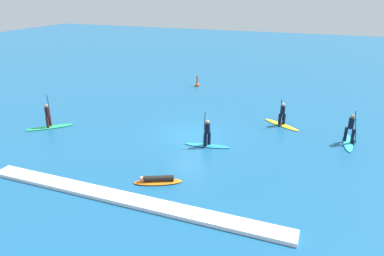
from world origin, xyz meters
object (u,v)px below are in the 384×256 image
(surfer_on_yellow_board, at_px, (282,119))
(surfer_on_blue_board, at_px, (207,139))
(surfer_on_green_board, at_px, (49,122))
(marker_buoy, at_px, (197,84))
(surfer_on_orange_board, at_px, (158,180))
(surfer_on_teal_board, at_px, (349,136))

(surfer_on_yellow_board, bearing_deg, surfer_on_blue_board, -93.99)
(surfer_on_yellow_board, xyz_separation_m, surfer_on_green_board, (-15.08, -6.29, -0.04))
(surfer_on_blue_board, relative_size, marker_buoy, 2.35)
(surfer_on_orange_board, relative_size, surfer_on_green_board, 0.89)
(surfer_on_green_board, bearing_deg, surfer_on_yellow_board, -20.37)
(surfer_on_teal_board, height_order, surfer_on_green_board, surfer_on_green_board)
(surfer_on_blue_board, distance_m, marker_buoy, 14.15)
(surfer_on_yellow_board, xyz_separation_m, surfer_on_orange_board, (-4.71, -10.31, -0.32))
(surfer_on_yellow_board, height_order, surfer_on_teal_board, surfer_on_teal_board)
(surfer_on_blue_board, height_order, surfer_on_teal_board, surfer_on_blue_board)
(surfer_on_blue_board, distance_m, surfer_on_yellow_board, 6.49)
(surfer_on_orange_board, bearing_deg, surfer_on_yellow_board, -139.78)
(surfer_on_orange_board, xyz_separation_m, surfer_on_green_board, (-10.37, 4.01, 0.28))
(surfer_on_blue_board, distance_m, surfer_on_green_board, 11.33)
(surfer_on_yellow_board, xyz_separation_m, marker_buoy, (-9.25, 7.79, -0.24))
(surfer_on_orange_board, distance_m, surfer_on_green_board, 11.12)
(surfer_on_orange_board, distance_m, surfer_on_teal_board, 12.52)
(surfer_on_teal_board, bearing_deg, surfer_on_yellow_board, -113.19)
(surfer_on_blue_board, relative_size, surfer_on_orange_board, 1.16)
(surfer_on_blue_board, xyz_separation_m, surfer_on_yellow_board, (3.79, 5.26, -0.04))
(surfer_on_yellow_board, relative_size, marker_buoy, 2.34)
(surfer_on_teal_board, relative_size, marker_buoy, 2.37)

